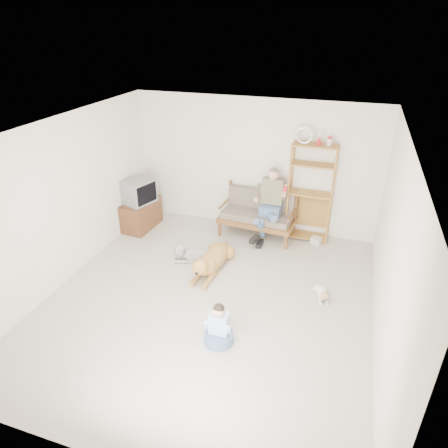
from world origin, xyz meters
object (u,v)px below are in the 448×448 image
(etagere, at_px, (310,192))
(golden_retriever, at_px, (212,260))
(loveseat, at_px, (258,213))
(tv_stand, at_px, (141,214))

(etagere, relative_size, golden_retriever, 1.43)
(loveseat, distance_m, golden_retriever, 1.63)
(tv_stand, distance_m, golden_retriever, 2.25)
(etagere, height_order, golden_retriever, etagere)
(loveseat, bearing_deg, tv_stand, -164.68)
(etagere, bearing_deg, loveseat, -170.56)
(loveseat, xyz_separation_m, tv_stand, (-2.43, -0.46, -0.19))
(etagere, xyz_separation_m, tv_stand, (-3.41, -0.63, -0.70))
(tv_stand, xyz_separation_m, golden_retriever, (1.98, -1.08, -0.11))
(loveseat, bearing_deg, etagere, 13.97)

